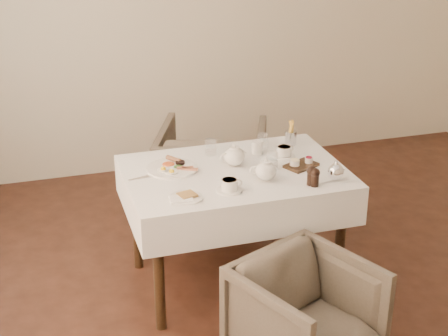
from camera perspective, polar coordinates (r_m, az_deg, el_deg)
name	(u,v)px	position (r m, az deg, el deg)	size (l,w,h in m)	color
table	(235,189)	(4.05, 0.90, -1.72)	(1.28, 0.88, 0.75)	black
armchair_near	(306,316)	(3.58, 6.83, -12.16)	(0.62, 0.64, 0.58)	#4D4338
armchair_far	(212,172)	(4.98, -0.99, -0.34)	(0.75, 0.77, 0.70)	#4D4338
breakfast_plate	(172,167)	(4.03, -4.33, 0.06)	(0.30, 0.30, 0.04)	white
side_plate	(185,198)	(3.66, -3.28, -2.48)	(0.18, 0.18, 0.02)	white
teapot_centre	(234,155)	(4.04, 0.84, 1.10)	(0.17, 0.14, 0.14)	white
teapot_front	(266,169)	(3.86, 3.48, -0.12)	(0.17, 0.13, 0.13)	white
creamer	(257,147)	(4.23, 2.77, 1.74)	(0.07, 0.07, 0.08)	white
teacup_near	(229,186)	(3.73, 0.44, -1.49)	(0.14, 0.14, 0.07)	white
teacup_far	(284,152)	(4.20, 5.01, 1.32)	(0.14, 0.14, 0.07)	white
glass_left	(211,147)	(4.21, -1.12, 1.75)	(0.07, 0.07, 0.10)	silver
glass_mid	(272,160)	(4.02, 4.01, 0.63)	(0.07, 0.07, 0.10)	silver
glass_right	(263,141)	(4.33, 3.26, 2.29)	(0.06, 0.06, 0.09)	silver
condiment_board	(301,164)	(4.07, 6.40, 0.31)	(0.22, 0.19, 0.05)	black
pepper_mill_left	(315,177)	(3.82, 7.57, -0.75)	(0.05, 0.05, 0.11)	black
pepper_mill_right	(311,175)	(3.83, 7.28, -0.61)	(0.06, 0.06, 0.11)	black
silver_pot	(336,170)	(3.91, 9.27, -0.20)	(0.11, 0.09, 0.12)	white
fries_cup	(291,134)	(4.38, 5.57, 2.83)	(0.08, 0.08, 0.16)	silver
cutlery_fork	(144,177)	(3.94, -6.68, -0.74)	(0.02, 0.19, 0.00)	silver
cutlery_knife	(152,176)	(3.94, -6.02, -0.70)	(0.01, 0.19, 0.00)	silver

